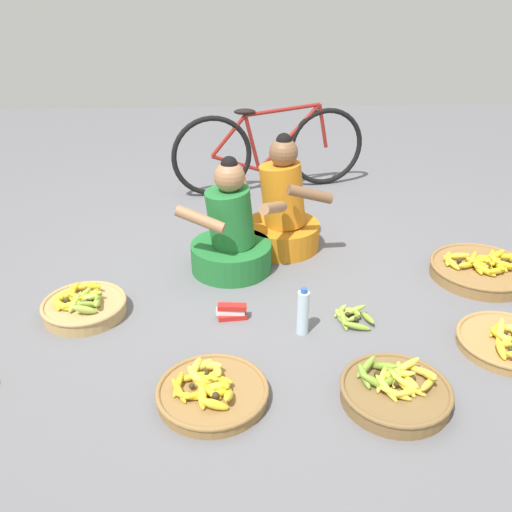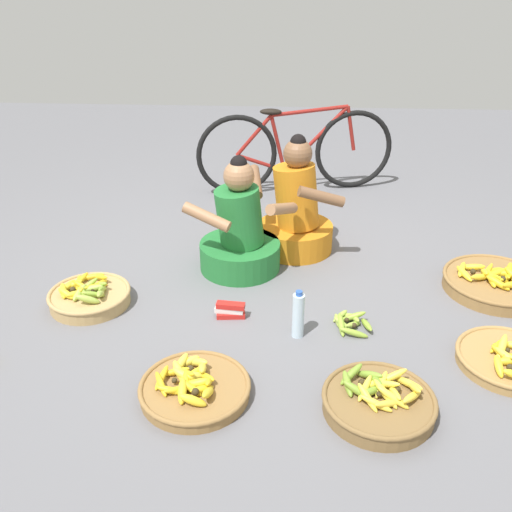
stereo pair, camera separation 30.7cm
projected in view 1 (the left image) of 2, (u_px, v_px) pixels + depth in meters
ground_plane at (254, 292)px, 3.41m from camera, size 10.00×10.00×0.00m
vendor_woman_front at (231, 236)px, 3.56m from camera, size 0.70×0.52×0.76m
vendor_woman_behind at (282, 213)px, 3.83m from camera, size 0.64×0.53×0.81m
bicycle_leaning at (270, 150)px, 4.80m from camera, size 1.67×0.41×0.73m
banana_basket_back_left at (211, 391)px, 2.55m from camera, size 0.52×0.52×0.14m
banana_basket_mid_left at (508, 342)px, 2.89m from camera, size 0.52×0.52×0.14m
banana_basket_front_center at (395, 391)px, 2.54m from camera, size 0.51×0.51×0.16m
banana_basket_near_vendor at (481, 269)px, 3.55m from camera, size 0.63×0.63×0.17m
banana_basket_back_center at (84, 306)px, 3.17m from camera, size 0.48×0.48×0.15m
loose_bananas_front_left at (351, 316)px, 3.12m from camera, size 0.22×0.23×0.09m
water_bottle at (303, 312)px, 2.97m from camera, size 0.06×0.06×0.28m
packet_carton_stack at (232, 312)px, 3.13m from camera, size 0.17×0.07×0.09m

